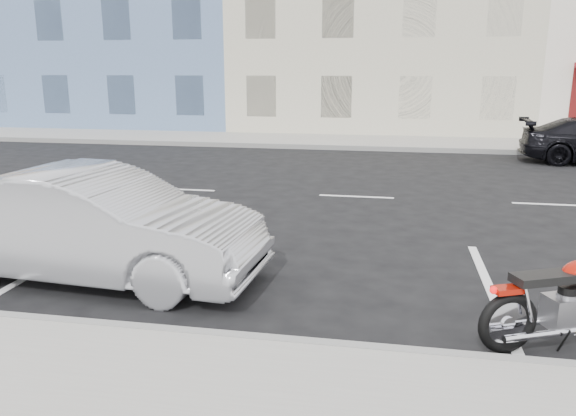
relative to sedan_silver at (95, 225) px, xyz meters
name	(u,v)px	position (x,y,z in m)	size (l,w,h in m)	color
ground	(452,201)	(5.05, 5.46, -0.73)	(120.00, 120.00, 0.00)	black
sidewalk_far	(291,140)	(0.05, 14.16, -0.65)	(80.00, 3.40, 0.15)	gray
curb_near	(30,323)	(0.05, -1.54, -0.65)	(80.00, 0.12, 0.16)	gray
curb_far	(282,146)	(0.05, 12.46, -0.65)	(80.00, 0.12, 0.16)	gray
bldg_cream	(383,1)	(3.05, 21.76, 5.02)	(12.00, 12.00, 11.50)	beige
sedan_silver	(95,225)	(0.00, 0.00, 0.00)	(1.54, 4.43, 1.46)	#A1A3A9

